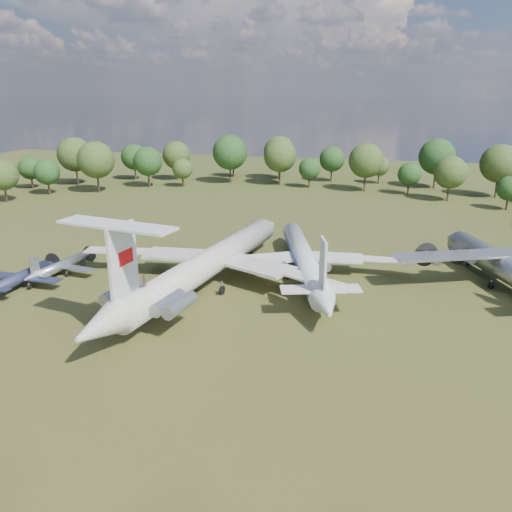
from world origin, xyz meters
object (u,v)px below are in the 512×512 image
(tu104_jet, at_px, (304,263))
(person_on_il62, at_px, (144,280))
(an12_transport, at_px, (503,270))
(il62_airliner, at_px, (209,268))
(small_prop_west, at_px, (21,280))
(small_prop_northwest, at_px, (60,268))

(tu104_jet, distance_m, person_on_il62, 28.09)
(an12_transport, distance_m, person_on_il62, 52.49)
(il62_airliner, relative_size, small_prop_west, 3.41)
(an12_transport, relative_size, small_prop_west, 2.23)
(small_prop_west, bearing_deg, il62_airliner, 17.26)
(tu104_jet, xyz_separation_m, an12_transport, (29.47, 3.30, 0.21))
(tu104_jet, xyz_separation_m, small_prop_west, (-40.05, -14.63, -1.03))
(tu104_jet, relative_size, small_prop_northwest, 2.89)
(an12_transport, relative_size, person_on_il62, 22.16)
(an12_transport, xyz_separation_m, small_prop_northwest, (-67.04, -11.82, -1.32))
(tu104_jet, distance_m, small_prop_west, 42.65)
(small_prop_west, bearing_deg, small_prop_northwest, 69.93)
(small_prop_west, xyz_separation_m, person_on_il62, (24.12, -8.12, 5.22))
(an12_transport, distance_m, small_prop_west, 71.81)
(il62_airliner, height_order, small_prop_northwest, il62_airliner)
(il62_airliner, relative_size, small_prop_northwest, 3.66)
(small_prop_west, distance_m, small_prop_northwest, 6.59)
(il62_airliner, relative_size, an12_transport, 1.52)
(tu104_jet, bearing_deg, small_prop_northwest, 176.31)
(small_prop_northwest, bearing_deg, tu104_jet, 21.53)
(tu104_jet, height_order, person_on_il62, person_on_il62)
(tu104_jet, height_order, small_prop_northwest, tu104_jet)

